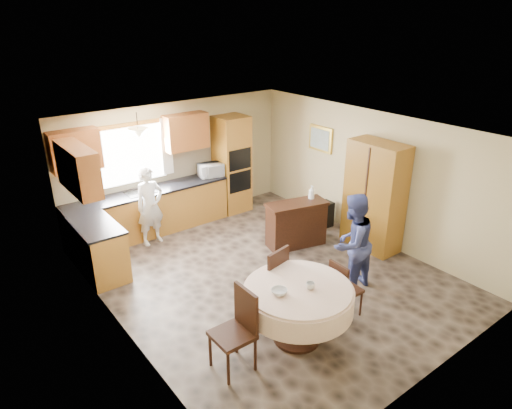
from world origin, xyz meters
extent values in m
cube|color=brown|center=(0.00, 0.00, 0.00)|extent=(5.00, 6.00, 0.01)
cube|color=white|center=(0.00, 0.00, 2.50)|extent=(5.00, 6.00, 0.01)
cube|color=tan|center=(0.00, 3.00, 1.25)|extent=(5.00, 0.02, 2.50)
cube|color=tan|center=(0.00, -3.00, 1.25)|extent=(5.00, 0.02, 2.50)
cube|color=tan|center=(-2.50, 0.00, 1.25)|extent=(0.02, 6.00, 2.50)
cube|color=tan|center=(2.50, 0.00, 1.25)|extent=(0.02, 6.00, 2.50)
cube|color=white|center=(-1.00, 2.98, 1.60)|extent=(1.40, 0.03, 1.10)
cube|color=white|center=(-1.75, 2.93, 1.65)|extent=(0.22, 0.02, 1.15)
cube|color=white|center=(-0.25, 2.93, 1.65)|extent=(0.22, 0.02, 1.15)
cube|color=gold|center=(-0.85, 2.70, 0.44)|extent=(3.30, 0.60, 0.88)
cube|color=black|center=(-0.85, 2.70, 0.90)|extent=(3.30, 0.64, 0.04)
cube|color=gold|center=(-2.20, 1.80, 0.44)|extent=(0.60, 1.20, 0.88)
cube|color=black|center=(-2.20, 1.80, 0.90)|extent=(0.64, 1.20, 0.04)
cube|color=beige|center=(-0.85, 2.99, 1.18)|extent=(3.30, 0.02, 0.55)
cube|color=#B6662D|center=(-2.05, 2.83, 1.91)|extent=(0.85, 0.33, 0.72)
cube|color=#B6662D|center=(0.15, 2.83, 1.91)|extent=(0.90, 0.33, 0.72)
cube|color=#B6662D|center=(-2.33, 1.80, 1.91)|extent=(0.33, 1.20, 0.72)
cube|color=gold|center=(1.15, 2.69, 1.06)|extent=(0.66, 0.62, 2.12)
cube|color=black|center=(1.15, 2.38, 1.25)|extent=(0.56, 0.01, 0.45)
cube|color=black|center=(1.15, 2.38, 0.75)|extent=(0.56, 0.01, 0.45)
cone|color=beige|center=(-1.00, 2.50, 2.12)|extent=(0.36, 0.36, 0.18)
cube|color=#34180E|center=(1.13, 0.54, 0.41)|extent=(1.22, 0.73, 0.82)
cube|color=black|center=(2.12, 0.80, 0.27)|extent=(0.39, 0.28, 0.53)
cube|color=gold|center=(2.22, -0.35, 1.02)|extent=(0.53, 1.07, 2.03)
cylinder|color=#34180E|center=(-0.70, -1.50, 0.38)|extent=(0.22, 0.22, 0.77)
cylinder|color=#34180E|center=(-0.70, -1.50, 0.02)|extent=(0.65, 0.65, 0.04)
cylinder|color=#F9ECCC|center=(-0.70, -1.50, 0.81)|extent=(1.40, 1.40, 0.05)
cylinder|color=#F9ECCC|center=(-0.70, -1.50, 0.66)|extent=(1.46, 1.46, 0.30)
cube|color=#34180E|center=(-1.71, -1.42, 0.50)|extent=(0.47, 0.47, 0.06)
cube|color=#34180E|center=(-1.50, -1.43, 0.80)|extent=(0.05, 0.45, 0.56)
cylinder|color=#34180E|center=(-1.91, -1.63, 0.24)|extent=(0.04, 0.04, 0.48)
cylinder|color=#34180E|center=(-1.51, -1.63, 0.24)|extent=(0.04, 0.04, 0.48)
cylinder|color=#34180E|center=(-1.91, -1.22, 0.24)|extent=(0.04, 0.04, 0.48)
cylinder|color=#34180E|center=(-1.51, -1.22, 0.24)|extent=(0.04, 0.04, 0.48)
cube|color=#34180E|center=(-0.59, -0.70, 0.49)|extent=(0.54, 0.54, 0.05)
cube|color=#34180E|center=(-0.55, -0.91, 0.79)|extent=(0.44, 0.13, 0.55)
cylinder|color=#34180E|center=(-0.79, -0.90, 0.24)|extent=(0.04, 0.04, 0.47)
cylinder|color=#34180E|center=(-0.39, -0.90, 0.24)|extent=(0.04, 0.04, 0.47)
cylinder|color=#34180E|center=(-0.79, -0.51, 0.24)|extent=(0.04, 0.04, 0.47)
cylinder|color=#34180E|center=(-0.39, -0.51, 0.24)|extent=(0.04, 0.04, 0.47)
cube|color=#34180E|center=(0.23, -1.51, 0.42)|extent=(0.40, 0.40, 0.05)
cube|color=#34180E|center=(0.06, -1.50, 0.67)|extent=(0.05, 0.37, 0.46)
cylinder|color=#34180E|center=(0.07, -1.68, 0.20)|extent=(0.03, 0.03, 0.40)
cylinder|color=#34180E|center=(0.40, -1.68, 0.20)|extent=(0.03, 0.03, 0.40)
cylinder|color=#34180E|center=(0.07, -1.34, 0.20)|extent=(0.03, 0.03, 0.40)
cylinder|color=#34180E|center=(0.40, -1.34, 0.20)|extent=(0.03, 0.03, 0.40)
cube|color=gold|center=(2.47, 1.34, 1.70)|extent=(0.05, 0.63, 0.52)
cube|color=#9DADB8|center=(2.44, 1.34, 1.70)|extent=(0.01, 0.52, 0.42)
imported|color=silver|center=(0.58, 2.65, 1.06)|extent=(0.56, 0.43, 0.28)
imported|color=silver|center=(-1.00, 2.30, 0.76)|extent=(0.59, 0.42, 1.53)
imported|color=navy|center=(0.80, -1.08, 0.81)|extent=(0.86, 0.70, 1.63)
imported|color=#B2B2B2|center=(0.86, 0.54, 0.84)|extent=(0.28, 0.28, 0.05)
imported|color=silver|center=(1.49, 0.54, 0.97)|extent=(0.14, 0.14, 0.31)
imported|color=#B2B2B2|center=(-0.61, -1.62, 0.88)|extent=(0.15, 0.15, 0.09)
imported|color=#B2B2B2|center=(-1.01, -1.47, 0.87)|extent=(0.26, 0.26, 0.07)
camera|label=1|loc=(-4.22, -5.16, 4.15)|focal=32.00mm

